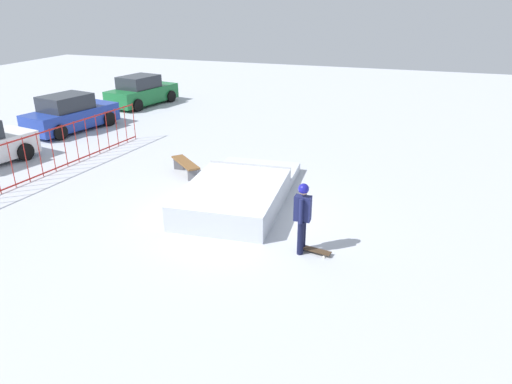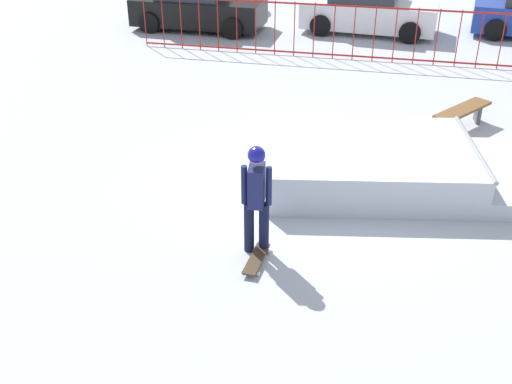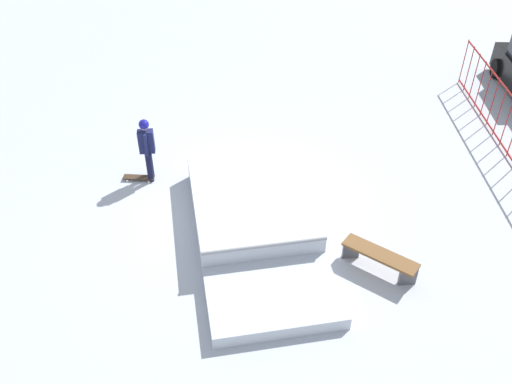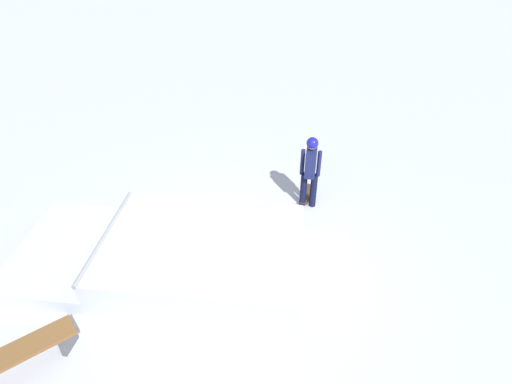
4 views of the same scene
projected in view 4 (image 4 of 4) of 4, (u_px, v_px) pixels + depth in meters
ground_plane at (229, 263)px, 8.35m from camera, size 60.00×60.00×0.00m
skate_ramp at (178, 255)px, 8.09m from camera, size 5.58×3.00×0.74m
skater at (310, 167)px, 9.28m from camera, size 0.44×0.38×1.73m
skateboard at (307, 194)px, 10.08m from camera, size 0.36×0.82×0.09m
park_bench at (20, 355)px, 6.33m from camera, size 1.37×1.46×0.48m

